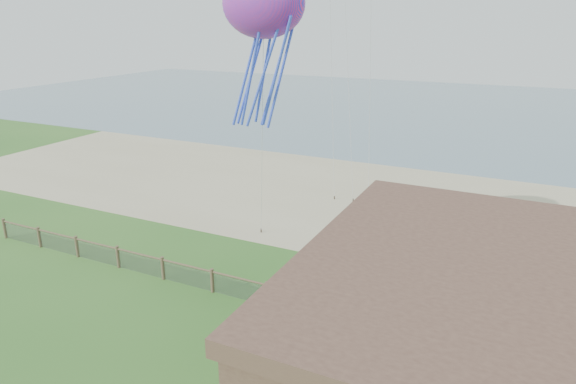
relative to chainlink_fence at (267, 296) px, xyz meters
name	(u,v)px	position (x,y,z in m)	size (l,w,h in m)	color
ground	(190,384)	(0.00, -6.00, -0.55)	(160.00, 160.00, 0.00)	#2C5E20
sand_beach	(370,201)	(0.00, 16.00, -0.55)	(72.00, 20.00, 0.02)	tan
ocean	(459,110)	(0.00, 60.00, -0.55)	(160.00, 68.00, 0.02)	slate
chainlink_fence	(267,296)	(0.00, 0.00, 0.00)	(36.20, 0.20, 1.25)	brown
picnic_table	(285,338)	(2.10, -2.35, -0.18)	(1.75, 1.32, 0.74)	brown
octopus_kite	(264,48)	(-2.41, 4.51, 10.76)	(3.88, 2.74, 7.99)	#FF2872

